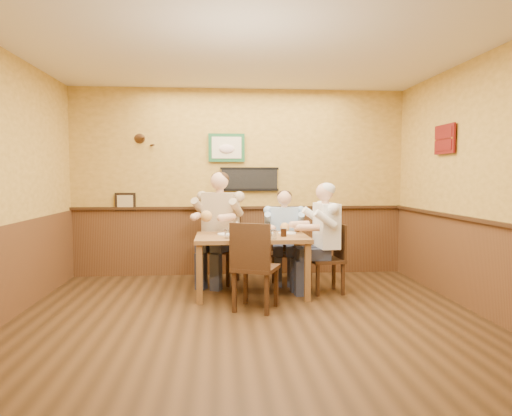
{
  "coord_description": "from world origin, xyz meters",
  "views": [
    {
      "loc": [
        -0.31,
        -4.4,
        1.5
      ],
      "look_at": [
        0.14,
        1.23,
        1.1
      ],
      "focal_mm": 32.0,
      "sensor_mm": 36.0,
      "label": 1
    }
  ],
  "objects_px": {
    "chair_back_left": "(221,248)",
    "water_glass_mid": "(274,234)",
    "chair_right_end": "(326,258)",
    "dining_table": "(252,243)",
    "diner_white_elder": "(326,244)",
    "chair_near_side": "(256,266)",
    "pepper_shaker": "(240,231)",
    "salt_shaker": "(237,232)",
    "diner_tan_shirt": "(221,233)",
    "cola_tumbler": "(284,233)",
    "chair_back_right": "(284,253)",
    "diner_blue_polo": "(284,240)",
    "hot_sauce_bottle": "(237,230)",
    "water_glass_left": "(228,234)"
  },
  "relations": [
    {
      "from": "diner_tan_shirt",
      "to": "water_glass_left",
      "type": "height_order",
      "value": "diner_tan_shirt"
    },
    {
      "from": "chair_back_right",
      "to": "hot_sauce_bottle",
      "type": "bearing_deg",
      "value": -123.68
    },
    {
      "from": "chair_back_left",
      "to": "diner_tan_shirt",
      "type": "relative_size",
      "value": 0.7
    },
    {
      "from": "diner_white_elder",
      "to": "cola_tumbler",
      "type": "distance_m",
      "value": 0.61
    },
    {
      "from": "chair_near_side",
      "to": "salt_shaker",
      "type": "bearing_deg",
      "value": -51.51
    },
    {
      "from": "chair_right_end",
      "to": "cola_tumbler",
      "type": "xyz_separation_m",
      "value": [
        -0.57,
        -0.15,
        0.36
      ]
    },
    {
      "from": "chair_near_side",
      "to": "diner_tan_shirt",
      "type": "bearing_deg",
      "value": -50.92
    },
    {
      "from": "diner_blue_polo",
      "to": "diner_white_elder",
      "type": "height_order",
      "value": "diner_white_elder"
    },
    {
      "from": "diner_tan_shirt",
      "to": "diner_white_elder",
      "type": "distance_m",
      "value": 1.5
    },
    {
      "from": "chair_back_left",
      "to": "chair_right_end",
      "type": "bearing_deg",
      "value": -2.87
    },
    {
      "from": "diner_tan_shirt",
      "to": "chair_near_side",
      "type": "bearing_deg",
      "value": -50.79
    },
    {
      "from": "diner_blue_polo",
      "to": "chair_near_side",
      "type": "bearing_deg",
      "value": -103.71
    },
    {
      "from": "water_glass_mid",
      "to": "chair_back_left",
      "type": "bearing_deg",
      "value": 121.88
    },
    {
      "from": "diner_blue_polo",
      "to": "water_glass_mid",
      "type": "height_order",
      "value": "diner_blue_polo"
    },
    {
      "from": "water_glass_left",
      "to": "water_glass_mid",
      "type": "height_order",
      "value": "water_glass_mid"
    },
    {
      "from": "dining_table",
      "to": "diner_white_elder",
      "type": "distance_m",
      "value": 0.96
    },
    {
      "from": "dining_table",
      "to": "chair_back_right",
      "type": "height_order",
      "value": "chair_back_right"
    },
    {
      "from": "chair_right_end",
      "to": "chair_back_left",
      "type": "bearing_deg",
      "value": -121.73
    },
    {
      "from": "chair_near_side",
      "to": "pepper_shaker",
      "type": "xyz_separation_m",
      "value": [
        -0.15,
        0.72,
        0.3
      ]
    },
    {
      "from": "chair_back_right",
      "to": "water_glass_left",
      "type": "relative_size",
      "value": 7.54
    },
    {
      "from": "chair_back_left",
      "to": "diner_white_elder",
      "type": "bearing_deg",
      "value": -2.87
    },
    {
      "from": "chair_back_left",
      "to": "hot_sauce_bottle",
      "type": "height_order",
      "value": "chair_back_left"
    },
    {
      "from": "chair_back_right",
      "to": "diner_blue_polo",
      "type": "bearing_deg",
      "value": 0.0
    },
    {
      "from": "chair_near_side",
      "to": "dining_table",
      "type": "bearing_deg",
      "value": -67.38
    },
    {
      "from": "chair_near_side",
      "to": "water_glass_mid",
      "type": "bearing_deg",
      "value": -103.92
    },
    {
      "from": "chair_back_left",
      "to": "diner_blue_polo",
      "type": "xyz_separation_m",
      "value": [
        0.9,
        0.05,
        0.09
      ]
    },
    {
      "from": "diner_blue_polo",
      "to": "water_glass_left",
      "type": "distance_m",
      "value": 1.26
    },
    {
      "from": "water_glass_left",
      "to": "pepper_shaker",
      "type": "height_order",
      "value": "water_glass_left"
    },
    {
      "from": "diner_blue_polo",
      "to": "dining_table",
      "type": "bearing_deg",
      "value": -119.04
    },
    {
      "from": "dining_table",
      "to": "diner_tan_shirt",
      "type": "bearing_deg",
      "value": 120.44
    },
    {
      "from": "cola_tumbler",
      "to": "pepper_shaker",
      "type": "xyz_separation_m",
      "value": [
        -0.53,
        0.2,
        -0.0
      ]
    },
    {
      "from": "chair_back_left",
      "to": "water_glass_mid",
      "type": "height_order",
      "value": "chair_back_left"
    },
    {
      "from": "dining_table",
      "to": "cola_tumbler",
      "type": "bearing_deg",
      "value": -19.32
    },
    {
      "from": "dining_table",
      "to": "chair_right_end",
      "type": "relative_size",
      "value": 1.58
    },
    {
      "from": "dining_table",
      "to": "pepper_shaker",
      "type": "bearing_deg",
      "value": 157.68
    },
    {
      "from": "diner_white_elder",
      "to": "pepper_shaker",
      "type": "relative_size",
      "value": 14.11
    },
    {
      "from": "hot_sauce_bottle",
      "to": "pepper_shaker",
      "type": "height_order",
      "value": "hot_sauce_bottle"
    },
    {
      "from": "chair_back_left",
      "to": "pepper_shaker",
      "type": "distance_m",
      "value": 0.72
    },
    {
      "from": "diner_tan_shirt",
      "to": "diner_blue_polo",
      "type": "distance_m",
      "value": 0.91
    },
    {
      "from": "chair_back_left",
      "to": "water_glass_mid",
      "type": "relative_size",
      "value": 8.82
    },
    {
      "from": "dining_table",
      "to": "chair_back_left",
      "type": "height_order",
      "value": "chair_back_left"
    },
    {
      "from": "chair_back_right",
      "to": "chair_near_side",
      "type": "distance_m",
      "value": 1.47
    },
    {
      "from": "diner_white_elder",
      "to": "chair_back_right",
      "type": "bearing_deg",
      "value": -153.36
    },
    {
      "from": "chair_back_right",
      "to": "chair_right_end",
      "type": "xyz_separation_m",
      "value": [
        0.45,
        -0.7,
        0.04
      ]
    },
    {
      "from": "chair_back_right",
      "to": "water_glass_mid",
      "type": "distance_m",
      "value": 1.16
    },
    {
      "from": "chair_right_end",
      "to": "chair_near_side",
      "type": "bearing_deg",
      "value": -60.89
    },
    {
      "from": "hot_sauce_bottle",
      "to": "water_glass_left",
      "type": "bearing_deg",
      "value": -136.37
    },
    {
      "from": "dining_table",
      "to": "cola_tumbler",
      "type": "distance_m",
      "value": 0.43
    },
    {
      "from": "diner_blue_polo",
      "to": "water_glass_left",
      "type": "bearing_deg",
      "value": -124.45
    },
    {
      "from": "diner_blue_polo",
      "to": "water_glass_mid",
      "type": "relative_size",
      "value": 10.51
    }
  ]
}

